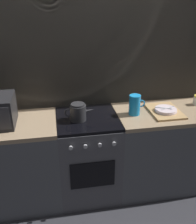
% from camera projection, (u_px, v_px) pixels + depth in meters
% --- Properties ---
extents(ground_plane, '(8.00, 8.00, 0.00)m').
position_uv_depth(ground_plane, '(89.00, 190.00, 2.87)').
color(ground_plane, '#2D2D33').
extents(back_wall, '(3.60, 0.05, 2.40)m').
position_uv_depth(back_wall, '(82.00, 77.00, 2.64)').
color(back_wall, '#A39989').
rests_on(back_wall, ground_plane).
extents(stove_unit, '(0.60, 0.63, 0.90)m').
position_uv_depth(stove_unit, '(88.00, 156.00, 2.67)').
color(stove_unit, '#4C4C51').
rests_on(stove_unit, ground_plane).
extents(counter_right, '(1.20, 0.60, 0.90)m').
position_uv_depth(counter_right, '(170.00, 148.00, 2.82)').
color(counter_right, '#515459').
rests_on(counter_right, ground_plane).
extents(kettle, '(0.28, 0.15, 0.17)m').
position_uv_depth(kettle, '(78.00, 112.00, 2.40)').
color(kettle, '#262628').
rests_on(kettle, stove_unit).
extents(pitcher, '(0.16, 0.11, 0.20)m').
position_uv_depth(pitcher, '(135.00, 105.00, 2.51)').
color(pitcher, '#198CD8').
rests_on(pitcher, counter_right).
extents(dish_pile, '(0.30, 0.40, 0.06)m').
position_uv_depth(dish_pile, '(165.00, 111.00, 2.58)').
color(dish_pile, tan).
rests_on(dish_pile, counter_right).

